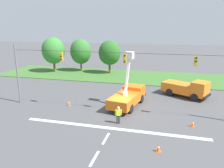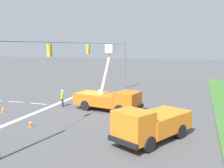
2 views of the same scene
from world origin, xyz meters
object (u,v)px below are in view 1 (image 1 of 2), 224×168
Objects in this scene: road_worker at (118,114)px; traffic_cone_foreground_right at (193,123)px; tree_west at (81,52)px; tree_centre at (110,53)px; utility_truck_support_near at (187,88)px; traffic_cone_mid_right at (69,103)px; tree_far_west at (53,51)px; utility_truck_bucket_lift at (128,96)px; traffic_cone_mid_left at (158,148)px.

road_worker reaches higher than traffic_cone_foreground_right.
road_worker is at bearing -60.09° from tree_west.
tree_centre is at bearing -6.68° from tree_west.
utility_truck_support_near reaches higher than traffic_cone_mid_right.
tree_centre is at bearing 122.98° from traffic_cone_foreground_right.
tree_far_west is 1.11× the size of utility_truck_support_near.
tree_far_west reaches higher than traffic_cone_foreground_right.
tree_centre reaches higher than utility_truck_bucket_lift.
traffic_cone_mid_right is at bearing -89.62° from tree_centre.
road_worker is at bearing -171.31° from traffic_cone_foreground_right.
traffic_cone_mid_right is (-13.91, -7.27, -0.87)m from utility_truck_support_near.
utility_truck_bucket_lift is at bearing 149.79° from traffic_cone_foreground_right.
tree_centre is at bearing 107.14° from road_worker.
utility_truck_bucket_lift is (6.99, -17.51, -2.95)m from tree_centre.
tree_far_west reaches higher than traffic_cone_mid_right.
traffic_cone_mid_left is at bearing -101.39° from utility_truck_support_near.
utility_truck_bucket_lift is 10.20m from traffic_cone_mid_left.
utility_truck_support_near is at bearing 78.61° from traffic_cone_mid_left.
tree_west is at bearing 108.21° from traffic_cone_mid_right.
utility_truck_bucket_lift is at bearing -40.86° from tree_far_west.
utility_truck_support_near reaches higher than traffic_cone_mid_left.
tree_far_west is 28.43m from road_worker.
traffic_cone_mid_right is (-13.89, 2.26, 0.02)m from traffic_cone_foreground_right.
tree_centre is 19.09m from utility_truck_bucket_lift.
traffic_cone_mid_left is (-2.95, -5.21, -0.01)m from traffic_cone_foreground_right.
tree_west is at bearing 173.32° from tree_centre.
traffic_cone_mid_left is (-2.97, -14.74, -0.89)m from utility_truck_support_near.
traffic_cone_foreground_right is 1.02× the size of traffic_cone_mid_left.
road_worker is 7.14m from traffic_cone_foreground_right.
tree_far_west is at bearing 131.18° from road_worker.
tree_centre is 9.59× the size of traffic_cone_mid_right.
tree_centre is 18.76m from utility_truck_support_near.
traffic_cone_mid_right is at bearing -56.81° from tree_far_west.
utility_truck_support_near is 12.73m from road_worker.
traffic_cone_foreground_right is (7.02, -4.09, -0.94)m from utility_truck_bucket_lift.
road_worker is 7.66m from traffic_cone_mid_right.
tree_far_west reaches higher than utility_truck_bucket_lift.
tree_centre is 29.27m from traffic_cone_mid_left.
road_worker is at bearing -48.82° from tree_far_west.
traffic_cone_mid_right is at bearing -165.05° from utility_truck_bucket_lift.
tree_centre is 0.95× the size of utility_truck_bucket_lift.
traffic_cone_mid_left is at bearing -48.24° from tree_far_west.
traffic_cone_foreground_right is 5.99m from traffic_cone_mid_left.
traffic_cone_mid_left is 13.25m from traffic_cone_mid_right.
road_worker is 5.85m from traffic_cone_mid_left.
traffic_cone_mid_right is at bearing 145.68° from traffic_cone_mid_left.
tree_far_west reaches higher than tree_centre.
tree_far_west is 5.56m from tree_west.
tree_far_west is at bearing -156.66° from tree_west.
tree_far_west is 1.08× the size of tree_centre.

